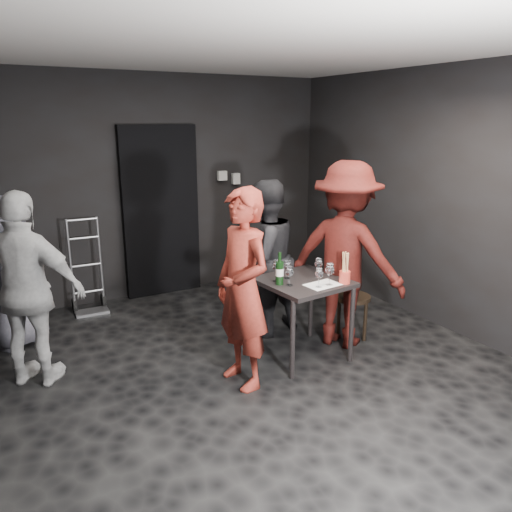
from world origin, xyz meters
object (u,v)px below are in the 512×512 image
tasting_table (303,290)px  man_maroon (347,237)px  stool (353,305)px  bystander_cream (27,282)px  bystander_grey (12,273)px  wine_bottle (280,272)px  woman_black (264,254)px  breadstick_cup (345,268)px  server_red (243,279)px  hand_truck (89,294)px

tasting_table → man_maroon: bearing=4.9°
stool → bystander_cream: bystander_cream is taller
stool → bystander_cream: (-2.87, 0.64, 0.52)m
bystander_grey → wine_bottle: size_ratio=5.08×
bystander_grey → wine_bottle: 2.58m
woman_black → breadstick_cup: woman_black is taller
wine_bottle → breadstick_cup: bearing=-25.8°
wine_bottle → bystander_grey: bearing=142.8°
stool → wine_bottle: (-0.89, -0.04, 0.49)m
tasting_table → stool: (0.64, 0.05, -0.28)m
bystander_grey → breadstick_cup: (2.58, -1.81, 0.15)m
stool → wine_bottle: 1.02m
tasting_table → wine_bottle: 0.33m
server_red → man_maroon: bearing=93.2°
stool → server_red: (-1.35, -0.22, 0.55)m
bystander_grey → server_red: bearing=91.6°
woman_black → bystander_grey: (-2.27, 0.91, -0.11)m
man_maroon → server_red: bearing=71.0°
bystander_cream → bystander_grey: (-0.07, 0.87, -0.15)m
tasting_table → bystander_cream: bystander_cream is taller
stool → man_maroon: bearing=-178.0°
server_red → tasting_table: bearing=96.7°
tasting_table → wine_bottle: wine_bottle is taller
stool → breadstick_cup: bearing=-140.9°
server_red → stool: bearing=92.5°
hand_truck → stool: (2.16, -2.08, 0.17)m
hand_truck → server_red: 2.54m
tasting_table → man_maroon: (0.51, 0.04, 0.43)m
stool → woman_black: woman_black is taller
server_red → bystander_grey: bearing=-144.0°
server_red → wine_bottle: 0.49m
woman_black → bystander_grey: bearing=-32.8°
bystander_cream → man_maroon: bearing=-157.3°
server_red → breadstick_cup: bearing=78.6°
hand_truck → bystander_grey: (-0.79, -0.57, 0.54)m
server_red → man_maroon: 1.26m
bystander_cream → stool: bearing=-156.7°
man_maroon → bystander_cream: bearing=47.9°
server_red → bystander_grey: (-1.59, 1.73, -0.18)m
woman_black → bystander_cream: 2.20m
tasting_table → breadstick_cup: breadstick_cup is taller
man_maroon → bystander_cream: size_ratio=1.21×
hand_truck → breadstick_cup: 3.06m
woman_black → bystander_cream: size_ratio=0.95×
hand_truck → woman_black: (1.48, -1.48, 0.64)m
man_maroon → breadstick_cup: size_ratio=7.03×
man_maroon → bystander_grey: man_maroon is taller
breadstick_cup → bystander_grey: bearing=144.9°
bystander_grey → breadstick_cup: 3.15m
bystander_cream → bystander_grey: 0.89m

